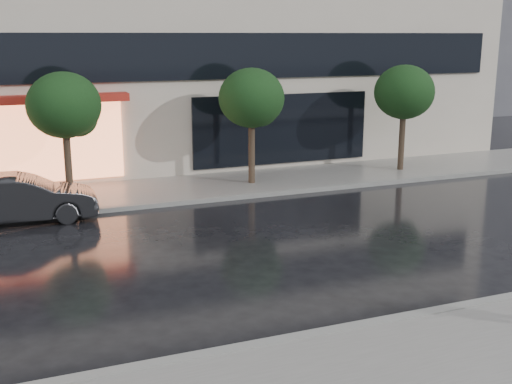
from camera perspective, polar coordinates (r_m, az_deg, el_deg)
ground at (r=12.08m, az=3.81°, el=-10.85°), size 120.00×120.00×0.00m
sidewalk_far at (r=21.28m, az=-8.17°, el=0.15°), size 60.00×3.50×0.12m
curb_near at (r=11.25m, az=6.06°, el=-12.46°), size 60.00×0.25×0.14m
curb_far at (r=19.63m, az=-6.95°, el=-0.94°), size 60.00×0.25×0.14m
tree_mid_west at (r=20.11m, az=-16.52°, el=7.21°), size 2.20×2.20×3.99m
tree_mid_east at (r=21.51m, az=-0.28°, el=8.17°), size 2.20×2.20×3.99m
tree_far_east at (r=24.35m, az=13.12°, el=8.48°), size 2.20×2.20×3.99m
parked_car at (r=18.70m, az=-20.08°, el=-0.58°), size 4.10×1.68×1.32m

